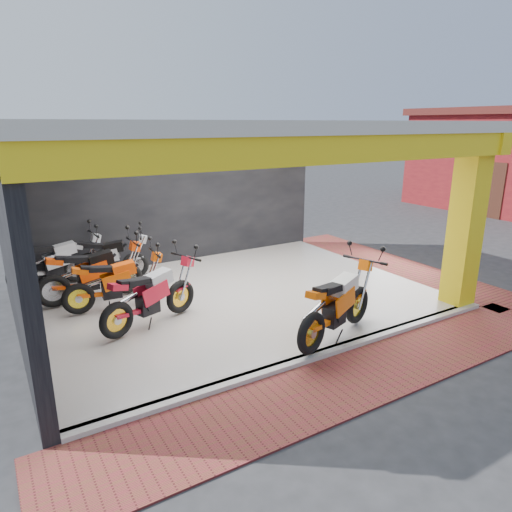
# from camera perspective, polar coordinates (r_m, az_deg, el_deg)

# --- Properties ---
(ground) EXTENTS (80.00, 80.00, 0.00)m
(ground) POSITION_cam_1_polar(r_m,az_deg,el_deg) (8.41, 3.88, -9.60)
(ground) COLOR #2D2D30
(ground) RESTS_ON ground
(showroom_floor) EXTENTS (8.00, 6.00, 0.10)m
(showroom_floor) POSITION_cam_1_polar(r_m,az_deg,el_deg) (9.95, -2.72, -5.04)
(showroom_floor) COLOR silver
(showroom_floor) RESTS_ON ground
(showroom_ceiling) EXTENTS (8.40, 6.40, 0.20)m
(showroom_ceiling) POSITION_cam_1_polar(r_m,az_deg,el_deg) (9.27, -3.02, 15.86)
(showroom_ceiling) COLOR beige
(showroom_ceiling) RESTS_ON corner_column
(back_wall) EXTENTS (8.20, 0.20, 3.50)m
(back_wall) POSITION_cam_1_polar(r_m,az_deg,el_deg) (12.24, -9.81, 7.05)
(back_wall) COLOR black
(back_wall) RESTS_ON ground
(left_wall) EXTENTS (0.20, 6.20, 3.50)m
(left_wall) POSITION_cam_1_polar(r_m,az_deg,el_deg) (8.40, -28.31, 1.13)
(left_wall) COLOR black
(left_wall) RESTS_ON ground
(corner_column) EXTENTS (0.50, 0.50, 3.50)m
(corner_column) POSITION_cam_1_polar(r_m,az_deg,el_deg) (9.95, 24.77, 3.69)
(corner_column) COLOR yellow
(corner_column) RESTS_ON ground
(header_beam_front) EXTENTS (8.40, 0.30, 0.40)m
(header_beam_front) POSITION_cam_1_polar(r_m,az_deg,el_deg) (6.78, 9.38, 13.00)
(header_beam_front) COLOR yellow
(header_beam_front) RESTS_ON corner_column
(header_beam_right) EXTENTS (0.30, 6.40, 0.40)m
(header_beam_right) POSITION_cam_1_polar(r_m,az_deg,el_deg) (11.71, 15.08, 13.96)
(header_beam_right) COLOR yellow
(header_beam_right) RESTS_ON corner_column
(floor_kerb) EXTENTS (8.00, 0.20, 0.10)m
(floor_kerb) POSITION_cam_1_polar(r_m,az_deg,el_deg) (7.66, 8.34, -12.04)
(floor_kerb) COLOR silver
(floor_kerb) RESTS_ON ground
(paver_front) EXTENTS (9.00, 1.40, 0.03)m
(paver_front) POSITION_cam_1_polar(r_m,az_deg,el_deg) (7.18, 12.39, -14.68)
(paver_front) COLOR maroon
(paver_front) RESTS_ON ground
(paver_right) EXTENTS (1.40, 7.00, 0.03)m
(paver_right) POSITION_cam_1_polar(r_m,az_deg,el_deg) (12.82, 16.51, -0.96)
(paver_right) COLOR maroon
(paver_right) RESTS_ON ground
(moto_hero) EXTENTS (2.49, 1.59, 1.43)m
(moto_hero) POSITION_cam_1_polar(r_m,az_deg,el_deg) (8.45, 12.64, -3.85)
(moto_hero) COLOR #FF650A
(moto_hero) RESTS_ON showroom_floor
(moto_row_a) EXTENTS (2.34, 1.49, 1.34)m
(moto_row_a) POSITION_cam_1_polar(r_m,az_deg,el_deg) (8.82, -9.53, -3.10)
(moto_row_a) COLOR red
(moto_row_a) RESTS_ON showroom_floor
(moto_row_b) EXTENTS (2.28, 0.87, 1.39)m
(moto_row_b) POSITION_cam_1_polar(r_m,az_deg,el_deg) (10.08, -15.99, -0.93)
(moto_row_b) COLOR #FA460A
(moto_row_b) RESTS_ON showroom_floor
(moto_row_c) EXTENTS (2.12, 0.90, 1.27)m
(moto_row_c) POSITION_cam_1_polar(r_m,az_deg,el_deg) (9.49, -13.42, -2.15)
(moto_row_c) COLOR #F3590A
(moto_row_c) RESTS_ON showroom_floor
(moto_row_d) EXTENTS (2.20, 1.36, 1.26)m
(moto_row_d) POSITION_cam_1_polar(r_m,az_deg,el_deg) (11.09, -14.94, 0.39)
(moto_row_d) COLOR #ACAFB4
(moto_row_d) RESTS_ON showroom_floor
(moto_row_e) EXTENTS (2.22, 0.92, 1.33)m
(moto_row_e) POSITION_cam_1_polar(r_m,az_deg,el_deg) (11.25, -20.31, 0.32)
(moto_row_e) COLOR #B6BABE
(moto_row_e) RESTS_ON showroom_floor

